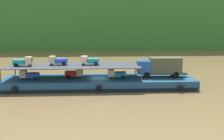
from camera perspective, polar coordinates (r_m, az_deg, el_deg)
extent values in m
plane|color=brown|center=(39.23, -3.00, -3.91)|extent=(400.00, 400.00, 0.00)
cube|color=#33702D|center=(109.55, -3.23, 15.57)|extent=(137.02, 26.16, 40.02)
cube|color=navy|center=(39.05, -3.01, -2.85)|extent=(29.23, 7.22, 1.50)
cube|color=black|center=(35.62, -2.99, -4.78)|extent=(28.65, 0.06, 0.50)
sphere|color=black|center=(37.16, -21.38, -4.05)|extent=(0.78, 0.78, 0.78)
sphere|color=black|center=(35.29, -2.99, -4.08)|extent=(0.78, 0.78, 0.78)
sphere|color=black|center=(37.19, 15.37, -3.70)|extent=(0.78, 0.78, 0.78)
cube|color=#1E4C99|center=(39.44, 7.21, 0.69)|extent=(2.08, 2.26, 2.00)
cube|color=#192833|center=(39.25, 5.73, 1.20)|extent=(0.13, 1.84, 0.60)
cube|color=#474C33|center=(40.02, 12.04, 1.05)|extent=(4.88, 2.48, 2.50)
cube|color=black|center=(40.24, 11.97, -0.78)|extent=(6.85, 1.64, 0.20)
cylinder|color=black|center=(40.67, 7.53, -0.60)|extent=(1.01, 0.32, 1.00)
cylinder|color=black|center=(38.71, 7.97, -1.16)|extent=(1.01, 0.32, 1.00)
cylinder|color=black|center=(41.56, 13.60, -0.57)|extent=(1.01, 0.32, 1.00)
cylinder|color=black|center=(39.64, 14.32, -1.11)|extent=(1.01, 0.32, 1.00)
cylinder|color=#383D47|center=(42.24, 5.31, 0.53)|extent=(0.16, 0.16, 2.00)
cylinder|color=#383D47|center=(36.16, 6.75, -1.12)|extent=(0.16, 0.16, 2.00)
cylinder|color=#383D47|center=(43.97, -21.25, 0.26)|extent=(0.16, 0.16, 2.00)
cylinder|color=#383D47|center=(38.17, -24.12, -1.34)|extent=(0.16, 0.16, 2.00)
cube|color=#383D47|center=(38.72, -8.68, 1.01)|extent=(20.03, 6.42, 0.10)
cube|color=#1E47B7|center=(39.47, -17.59, -1.13)|extent=(1.70, 1.20, 0.70)
cube|color=#C6B793|center=(39.81, -19.55, -0.85)|extent=(0.90, 1.00, 1.10)
cube|color=#19232D|center=(39.92, -20.21, -0.70)|extent=(0.04, 0.85, 0.38)
cylinder|color=black|center=(39.95, -19.71, -1.63)|extent=(0.56, 0.14, 0.56)
cylinder|color=black|center=(39.94, -16.82, -1.47)|extent=(0.56, 0.14, 0.56)
cylinder|color=black|center=(38.93, -17.18, -1.78)|extent=(0.56, 0.14, 0.56)
cube|color=red|center=(39.52, -9.37, -0.77)|extent=(1.75, 1.28, 0.70)
cube|color=beige|center=(39.30, -7.37, -0.48)|extent=(0.95, 1.04, 1.10)
cube|color=#19232D|center=(39.22, -6.69, -0.33)|extent=(0.08, 0.85, 0.38)
cylinder|color=black|center=(39.38, -7.13, -1.27)|extent=(0.57, 0.17, 0.56)
cylinder|color=black|center=(39.14, -10.06, -1.42)|extent=(0.57, 0.17, 0.56)
cylinder|color=black|center=(40.17, -9.81, -1.12)|extent=(0.57, 0.17, 0.56)
cube|color=teal|center=(38.40, 1.89, -0.95)|extent=(1.73, 1.24, 0.70)
cube|color=beige|center=(38.30, -0.20, -0.67)|extent=(0.92, 1.02, 1.10)
cube|color=#19232D|center=(38.27, -0.90, -0.52)|extent=(0.06, 0.85, 0.38)
cylinder|color=black|center=(38.40, -0.42, -1.48)|extent=(0.56, 0.15, 0.56)
cylinder|color=black|center=(39.02, 2.43, -1.31)|extent=(0.56, 0.15, 0.56)
cylinder|color=black|center=(37.98, 2.54, -1.62)|extent=(0.56, 0.15, 0.56)
cube|color=teal|center=(39.83, -20.39, 1.73)|extent=(1.74, 1.25, 0.70)
cube|color=#C6B793|center=(39.45, -18.45, 2.06)|extent=(0.93, 1.03, 1.10)
cube|color=#19232D|center=(39.33, -17.79, 2.24)|extent=(0.07, 0.85, 0.38)
cylinder|color=black|center=(39.49, -18.19, 1.28)|extent=(0.56, 0.16, 0.56)
cylinder|color=black|center=(39.48, -21.12, 1.10)|extent=(0.56, 0.16, 0.56)
cylinder|color=black|center=(40.49, -20.71, 1.34)|extent=(0.56, 0.16, 0.56)
cube|color=#1E47B7|center=(39.24, -11.43, 2.05)|extent=(1.72, 1.23, 0.70)
cube|color=#C6B793|center=(39.46, -13.45, 2.31)|extent=(0.92, 1.01, 1.10)
cube|color=#19232D|center=(39.54, -14.13, 2.46)|extent=(0.05, 0.85, 0.38)
cylinder|color=black|center=(39.57, -13.63, 1.52)|extent=(0.56, 0.15, 0.56)
cylinder|color=black|center=(39.74, -10.73, 1.66)|extent=(0.56, 0.15, 0.56)
cylinder|color=black|center=(38.71, -10.95, 1.43)|extent=(0.56, 0.15, 0.56)
cube|color=teal|center=(38.64, -4.25, 2.10)|extent=(1.76, 1.29, 0.70)
cube|color=beige|center=(38.74, -6.32, 2.38)|extent=(0.95, 1.05, 1.10)
cube|color=#19232D|center=(38.78, -7.01, 2.54)|extent=(0.09, 0.85, 0.38)
cylinder|color=black|center=(38.84, -6.52, 1.58)|extent=(0.57, 0.17, 0.56)
cylinder|color=black|center=(39.19, -3.60, 1.70)|extent=(0.57, 0.17, 0.56)
cylinder|color=black|center=(38.14, -3.70, 1.47)|extent=(0.57, 0.17, 0.56)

